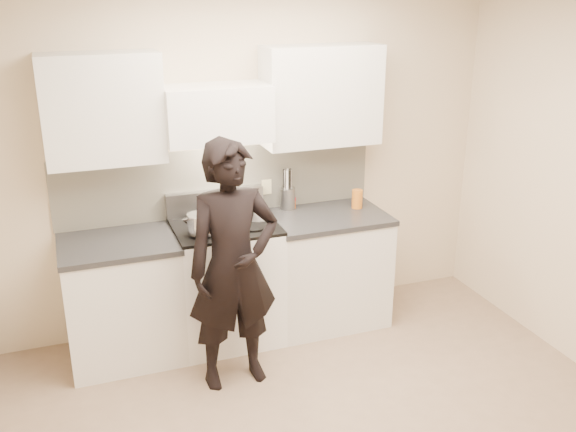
{
  "coord_description": "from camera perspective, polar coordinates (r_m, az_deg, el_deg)",
  "views": [
    {
      "loc": [
        -1.38,
        -2.92,
        2.63
      ],
      "look_at": [
        0.07,
        1.05,
        1.09
      ],
      "focal_mm": 40.0,
      "sensor_mm": 36.0,
      "label": 1
    }
  ],
  "objects": [
    {
      "name": "oil_glass",
      "position": [
        5.19,
        6.17,
        1.52
      ],
      "size": [
        0.09,
        0.09,
        0.15
      ],
      "color": "orange",
      "rests_on": "counter_right"
    },
    {
      "name": "utensil_crock",
      "position": [
        5.13,
        -0.05,
        1.73
      ],
      "size": [
        0.12,
        0.12,
        0.33
      ],
      "color": "#A0A1A4",
      "rests_on": "counter_right"
    },
    {
      "name": "spice_jar",
      "position": [
        5.15,
        0.47,
        1.18
      ],
      "size": [
        0.04,
        0.04,
        0.09
      ],
      "color": "#CD5714",
      "rests_on": "counter_right"
    },
    {
      "name": "stove",
      "position": [
        4.97,
        -5.48,
        -5.8
      ],
      "size": [
        0.76,
        0.65,
        0.96
      ],
      "color": "white",
      "rests_on": "ground"
    },
    {
      "name": "person",
      "position": [
        4.28,
        -4.88,
        -4.49
      ],
      "size": [
        0.65,
        0.45,
        1.72
      ],
      "primitive_type": "imported",
      "rotation": [
        0.0,
        0.0,
        0.06
      ],
      "color": "black",
      "rests_on": "ground"
    },
    {
      "name": "room_shell",
      "position": [
        3.69,
        1.82,
        3.78
      ],
      "size": [
        4.04,
        3.54,
        2.7
      ],
      "color": "beige",
      "rests_on": "ground"
    },
    {
      "name": "counter_left",
      "position": [
        4.86,
        -14.46,
        -7.17
      ],
      "size": [
        0.82,
        0.67,
        0.92
      ],
      "color": "silver",
      "rests_on": "ground"
    },
    {
      "name": "stock_pot",
      "position": [
        4.58,
        -7.66,
        -0.65
      ],
      "size": [
        0.29,
        0.25,
        0.14
      ],
      "color": "#B5B6BE",
      "rests_on": "stove"
    },
    {
      "name": "wok",
      "position": [
        4.91,
        -4.49,
        1.23
      ],
      "size": [
        0.36,
        0.44,
        0.29
      ],
      "color": "#B5B6BE",
      "rests_on": "stove"
    },
    {
      "name": "counter_right",
      "position": [
        5.22,
        3.39,
        -4.59
      ],
      "size": [
        0.92,
        0.67,
        0.92
      ],
      "color": "silver",
      "rests_on": "ground"
    }
  ]
}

